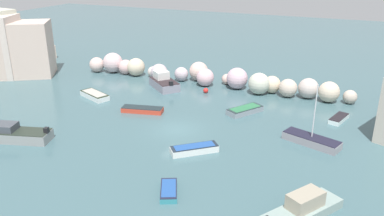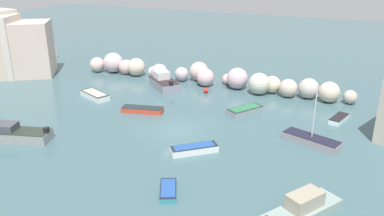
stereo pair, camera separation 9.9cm
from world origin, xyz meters
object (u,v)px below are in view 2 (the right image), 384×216
Objects in this scene: moored_boat_1 at (311,140)px; moored_boat_7 at (245,110)px; moored_boat_8 at (164,82)px; moored_boat_4 at (95,95)px; channel_buoy at (206,90)px; moored_boat_0 at (194,149)px; moored_boat_6 at (301,209)px; moored_boat_9 at (339,119)px; moored_boat_2 at (15,134)px; moored_boat_5 at (168,190)px; moored_boat_3 at (142,110)px.

moored_boat_7 is at bearing -13.62° from moored_boat_1.
moored_boat_7 is 12.42m from moored_boat_8.
moored_boat_1 is at bearing 17.50° from moored_boat_4.
channel_buoy is 7.57m from moored_boat_7.
moored_boat_0 is 17.90m from moored_boat_4.
channel_buoy is 0.14× the size of moored_boat_4.
moored_boat_9 is (0.88, 17.40, -0.33)m from moored_boat_6.
channel_buoy is 0.12× the size of moored_boat_8.
moored_boat_2 is at bearing 120.11° from moored_boat_6.
moored_boat_4 is (-24.86, 2.29, -0.05)m from moored_boat_1.
moored_boat_2 is at bearing -17.47° from moored_boat_7.
moored_boat_1 reaches higher than channel_buoy.
moored_boat_8 is at bearing 2.51° from moored_boat_5.
moored_boat_2 is (-24.50, -9.87, 0.21)m from moored_boat_1.
moored_boat_6 is (0.91, -10.90, 0.18)m from moored_boat_1.
moored_boat_7 is at bearing -159.31° from moored_boat_8.
moored_boat_5 is 0.70× the size of moored_boat_7.
moored_boat_3 is at bearing -140.45° from moored_boat_2.
moored_boat_4 is (-0.36, 12.15, -0.27)m from moored_boat_2.
channel_buoy is at bearing -93.30° from moored_boat_7.
moored_boat_4 is 22.02m from moored_boat_5.
moored_boat_8 reaches higher than channel_buoy.
moored_boat_5 is 8.98m from moored_boat_6.
moored_boat_5 is (0.78, -6.30, -0.10)m from moored_boat_0.
moored_boat_1 reaches higher than moored_boat_5.
moored_boat_5 is at bearing -12.07° from moored_boat_9.
moored_boat_6 is 28.17m from moored_boat_8.
moored_boat_1 is 8.87m from moored_boat_7.
channel_buoy is 13.13m from moored_boat_4.
moored_boat_4 is 1.48× the size of moored_boat_5.
moored_boat_2 is at bearing -42.12° from moored_boat_9.
moored_boat_1 is at bearing 164.73° from moored_boat_3.
moored_boat_4 reaches higher than moored_boat_3.
moored_boat_0 is 16.07m from moored_boat_9.
moored_boat_2 is at bearing -25.68° from moored_boat_0.
moored_boat_5 is (9.47, -12.54, -0.04)m from moored_boat_3.
moored_boat_9 is at bearing -164.83° from moored_boat_2.
moored_boat_2 reaches higher than moored_boat_4.
moored_boat_0 is at bearing 24.56° from moored_boat_7.
moored_boat_0 is at bearing 165.55° from moored_boat_8.
moored_boat_1 is 1.32× the size of moored_boat_7.
moored_boat_0 is 10.42m from moored_boat_1.
channel_buoy is at bearing -83.72° from moored_boat_9.
moored_boat_8 reaches higher than moored_boat_5.
moored_boat_8 is (-5.54, -0.30, 0.41)m from channel_buoy.
moored_boat_1 is 10.94m from moored_boat_6.
moored_boat_8 is (-11.73, 4.06, 0.40)m from moored_boat_7.
moored_boat_1 is at bearing 89.17° from moored_boat_7.
moored_boat_9 is (1.79, 6.50, -0.15)m from moored_boat_1.
moored_boat_3 is (-17.49, 0.64, -0.12)m from moored_boat_1.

